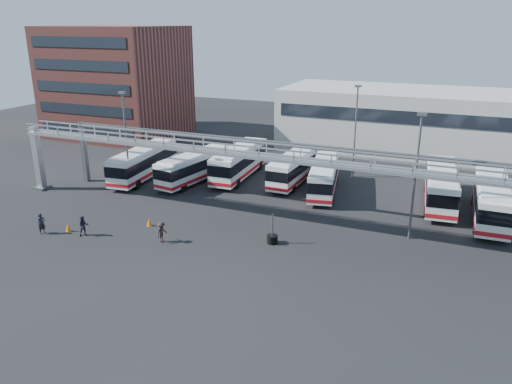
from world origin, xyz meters
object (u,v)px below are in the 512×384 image
at_px(bus_2, 195,166).
at_px(bus_1, 144,162).
at_px(bus_8, 492,199).
at_px(cone_left, 68,227).
at_px(cone_right, 149,222).
at_px(bus_3, 239,161).
at_px(light_pole_back, 355,127).
at_px(tire_stack, 272,238).
at_px(bus_4, 295,166).
at_px(bus_5, 324,176).
at_px(pedestrian_c, 162,232).
at_px(pedestrian_a, 41,223).
at_px(light_pole_mid, 416,171).
at_px(pedestrian_b, 83,226).
at_px(bus_7, 441,185).
at_px(light_pole_left, 126,137).

bearing_deg(bus_2, bus_1, -161.05).
relative_size(bus_8, cone_left, 16.07).
relative_size(bus_2, cone_right, 15.81).
height_order(bus_1, bus_8, bus_8).
xyz_separation_m(bus_1, bus_3, (9.62, 4.48, 0.02)).
distance_m(light_pole_back, tire_stack, 20.94).
height_order(bus_4, cone_left, bus_4).
bearing_deg(tire_stack, bus_5, 88.60).
bearing_deg(light_pole_back, bus_1, -155.49).
xyz_separation_m(cone_right, tire_stack, (10.99, 0.86, 0.08)).
bearing_deg(cone_left, pedestrian_c, 8.90).
bearing_deg(bus_5, cone_left, -143.67).
bearing_deg(pedestrian_a, light_pole_mid, -56.82).
bearing_deg(pedestrian_b, bus_7, -13.36).
height_order(light_pole_mid, bus_8, light_pole_mid).
relative_size(light_pole_left, bus_4, 0.95).
bearing_deg(tire_stack, pedestrian_c, -158.44).
height_order(light_pole_left, bus_3, light_pole_left).
distance_m(light_pole_mid, tire_stack, 12.33).
xyz_separation_m(bus_7, pedestrian_b, (-26.21, -19.15, -1.10)).
relative_size(bus_7, pedestrian_a, 6.60).
xyz_separation_m(light_pole_left, cone_right, (7.16, -7.03, -5.39)).
height_order(bus_5, cone_right, bus_5).
bearing_deg(bus_1, bus_3, 19.18).
bearing_deg(cone_left, tire_stack, 15.34).
relative_size(bus_1, bus_2, 1.06).
bearing_deg(bus_4, light_pole_left, -145.66).
relative_size(light_pole_left, bus_8, 0.88).
bearing_deg(pedestrian_c, light_pole_back, -18.29).
height_order(bus_2, bus_4, bus_4).
bearing_deg(cone_left, bus_2, 79.53).
relative_size(light_pole_mid, cone_right, 14.91).
relative_size(bus_5, bus_8, 0.92).
distance_m(bus_7, tire_stack, 18.56).
xyz_separation_m(light_pole_back, bus_5, (-1.51, -6.51, -3.97)).
distance_m(bus_1, cone_left, 15.37).
xyz_separation_m(bus_2, bus_8, (29.39, 0.52, 0.17)).
bearing_deg(bus_2, bus_5, 17.10).
distance_m(light_pole_mid, cone_left, 28.61).
bearing_deg(light_pole_mid, bus_1, 169.72).
bearing_deg(bus_3, bus_2, -141.39).
relative_size(cone_left, tire_stack, 0.29).
xyz_separation_m(light_pole_left, tire_stack, (18.15, -6.17, -5.31)).
relative_size(light_pole_mid, bus_1, 0.89).
bearing_deg(light_pole_left, light_pole_back, 34.99).
bearing_deg(bus_5, light_pole_back, 66.03).
distance_m(bus_8, cone_right, 29.83).
bearing_deg(pedestrian_b, light_pole_mid, -27.69).
relative_size(bus_3, pedestrian_b, 6.78).
height_order(bus_5, pedestrian_b, bus_5).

